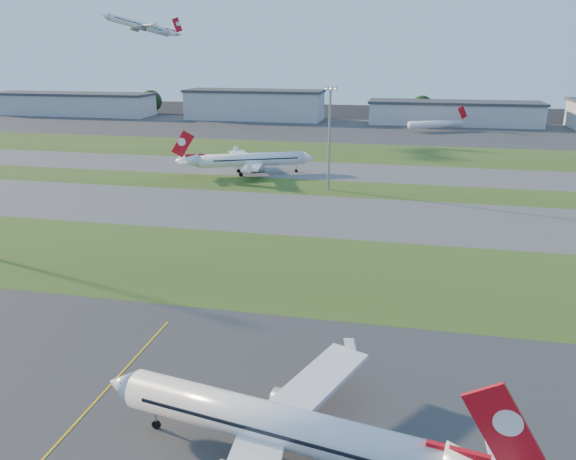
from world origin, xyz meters
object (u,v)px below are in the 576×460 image
(mini_jet_near, at_px, (436,124))
(light_mast_centre, at_px, (329,132))
(airliner_parked, at_px, (277,426))
(airliner_taxiing, at_px, (250,160))

(mini_jet_near, relative_size, light_mast_centre, 1.01)
(light_mast_centre, bearing_deg, airliner_parked, -84.25)
(mini_jet_near, bearing_deg, light_mast_centre, -131.97)
(airliner_parked, relative_size, light_mast_centre, 1.34)
(airliner_parked, height_order, light_mast_centre, light_mast_centre)
(airliner_parked, distance_m, airliner_taxiing, 120.30)
(airliner_parked, relative_size, airliner_taxiing, 0.98)
(airliner_parked, height_order, mini_jet_near, airliner_parked)
(airliner_parked, height_order, airliner_taxiing, airliner_taxiing)
(light_mast_centre, bearing_deg, airliner_taxiing, 149.81)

